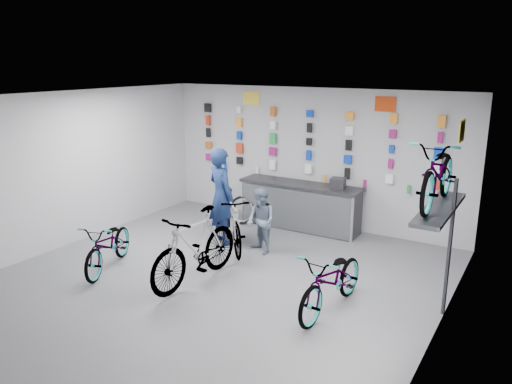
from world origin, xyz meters
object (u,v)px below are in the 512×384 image
Objects in this scene: bike_left at (109,245)px; bike_right at (332,281)px; bike_service at (232,222)px; customer at (261,221)px; counter at (300,206)px; bike_center at (195,247)px; clerk at (221,196)px.

bike_left is 0.94× the size of bike_right.
bike_right is at bearing -69.92° from bike_service.
customer is at bearing 25.28° from bike_left.
counter is 1.89m from bike_service.
counter is 1.32× the size of bike_center.
clerk reaches higher than bike_service.
bike_right is 1.44× the size of customer.
counter is 1.50× the size of bike_right.
counter is at bearing -95.92° from clerk.
counter is 1.93m from clerk.
bike_service is (-2.62, 1.32, 0.08)m from bike_right.
bike_right is 0.98× the size of bike_service.
counter is 3.74m from bike_right.
bike_service is at bearing 177.56° from clerk.
bike_left is at bearing 90.18° from clerk.
clerk is (-0.38, 0.19, 0.41)m from bike_service.
bike_service is at bearing 33.38° from bike_left.
bike_right is 3.39m from clerk.
bike_center is at bearing -169.63° from bike_right.
bike_left is at bearing -104.60° from customer.
clerk is at bearing 115.37° from bike_center.
bike_center reaches higher than bike_service.
bike_right is at bearing 177.36° from clerk.
counter is 1.59× the size of bike_left.
clerk is at bearing 157.79° from bike_right.
customer is at bearing -159.58° from clerk.
bike_right is (2.06, -3.12, -0.01)m from counter.
bike_service is (-0.55, -1.81, 0.07)m from counter.
bike_left is 0.92× the size of bike_service.
bike_service is (-0.32, 1.55, -0.06)m from bike_center.
bike_center is at bearing -9.89° from bike_left.
customer reaches higher than bike_center.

